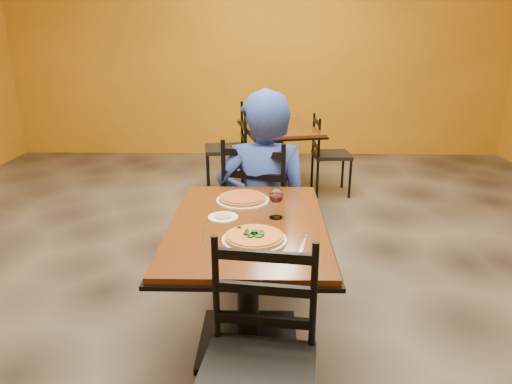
{
  "coord_description": "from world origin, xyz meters",
  "views": [
    {
      "loc": [
        0.09,
        -2.76,
        1.68
      ],
      "look_at": [
        0.04,
        -0.3,
        0.85
      ],
      "focal_mm": 32.76,
      "sensor_mm": 36.0,
      "label": 1
    }
  ],
  "objects_px": {
    "chair_second_left": "(226,149)",
    "side_plate": "(223,217)",
    "diner": "(264,188)",
    "pizza_main": "(254,237)",
    "chair_second_right": "(332,155)",
    "table_main": "(248,256)",
    "chair_main_near": "(257,377)",
    "plate_far": "(243,200)",
    "pizza_far": "(243,198)",
    "table_second": "(279,144)",
    "wine_glass": "(276,202)",
    "plate_main": "(254,240)",
    "chair_main_far": "(262,205)"
  },
  "relations": [
    {
      "from": "chair_second_left",
      "to": "side_plate",
      "type": "height_order",
      "value": "chair_second_left"
    },
    {
      "from": "chair_second_left",
      "to": "diner",
      "type": "bearing_deg",
      "value": 4.47
    },
    {
      "from": "pizza_main",
      "to": "chair_second_right",
      "type": "bearing_deg",
      "value": 75.22
    },
    {
      "from": "table_main",
      "to": "chair_second_left",
      "type": "relative_size",
      "value": 1.25
    },
    {
      "from": "chair_main_near",
      "to": "plate_far",
      "type": "relative_size",
      "value": 3.06
    },
    {
      "from": "plate_far",
      "to": "pizza_far",
      "type": "bearing_deg",
      "value": 0.0
    },
    {
      "from": "table_second",
      "to": "plate_far",
      "type": "relative_size",
      "value": 3.97
    },
    {
      "from": "table_second",
      "to": "chair_second_right",
      "type": "relative_size",
      "value": 1.43
    },
    {
      "from": "table_second",
      "to": "pizza_far",
      "type": "relative_size",
      "value": 4.4
    },
    {
      "from": "wine_glass",
      "to": "chair_main_near",
      "type": "bearing_deg",
      "value": -95.38
    },
    {
      "from": "chair_second_left",
      "to": "chair_second_right",
      "type": "bearing_deg",
      "value": 81.94
    },
    {
      "from": "table_main",
      "to": "diner",
      "type": "height_order",
      "value": "diner"
    },
    {
      "from": "table_second",
      "to": "chair_second_left",
      "type": "distance_m",
      "value": 0.58
    },
    {
      "from": "chair_main_near",
      "to": "side_plate",
      "type": "bearing_deg",
      "value": 109.84
    },
    {
      "from": "diner",
      "to": "plate_far",
      "type": "height_order",
      "value": "diner"
    },
    {
      "from": "table_main",
      "to": "side_plate",
      "type": "relative_size",
      "value": 7.69
    },
    {
      "from": "table_main",
      "to": "wine_glass",
      "type": "xyz_separation_m",
      "value": [
        0.15,
        0.07,
        0.28
      ]
    },
    {
      "from": "plate_main",
      "to": "chair_main_near",
      "type": "bearing_deg",
      "value": -87.86
    },
    {
      "from": "chair_second_left",
      "to": "wine_glass",
      "type": "xyz_separation_m",
      "value": [
        0.49,
        -2.64,
        0.35
      ]
    },
    {
      "from": "table_main",
      "to": "side_plate",
      "type": "bearing_deg",
      "value": 157.84
    },
    {
      "from": "chair_main_far",
      "to": "side_plate",
      "type": "height_order",
      "value": "chair_main_far"
    },
    {
      "from": "table_second",
      "to": "plate_far",
      "type": "height_order",
      "value": "plate_far"
    },
    {
      "from": "chair_main_far",
      "to": "plate_far",
      "type": "xyz_separation_m",
      "value": [
        -0.11,
        -0.58,
        0.24
      ]
    },
    {
      "from": "plate_main",
      "to": "pizza_main",
      "type": "height_order",
      "value": "pizza_main"
    },
    {
      "from": "side_plate",
      "to": "plate_main",
      "type": "bearing_deg",
      "value": -58.26
    },
    {
      "from": "chair_main_near",
      "to": "plate_main",
      "type": "distance_m",
      "value": 0.67
    },
    {
      "from": "chair_second_right",
      "to": "pizza_main",
      "type": "relative_size",
      "value": 3.04
    },
    {
      "from": "table_main",
      "to": "wine_glass",
      "type": "bearing_deg",
      "value": 24.89
    },
    {
      "from": "table_main",
      "to": "chair_main_near",
      "type": "height_order",
      "value": "chair_main_near"
    },
    {
      "from": "chair_second_left",
      "to": "table_second",
      "type": "bearing_deg",
      "value": 81.94
    },
    {
      "from": "chair_main_far",
      "to": "pizza_main",
      "type": "relative_size",
      "value": 3.59
    },
    {
      "from": "chair_main_far",
      "to": "chair_second_left",
      "type": "relative_size",
      "value": 1.04
    },
    {
      "from": "chair_main_near",
      "to": "chair_second_right",
      "type": "height_order",
      "value": "chair_main_near"
    },
    {
      "from": "chair_second_right",
      "to": "plate_main",
      "type": "height_order",
      "value": "chair_second_right"
    },
    {
      "from": "plate_far",
      "to": "side_plate",
      "type": "height_order",
      "value": "same"
    },
    {
      "from": "pizza_main",
      "to": "pizza_far",
      "type": "relative_size",
      "value": 1.01
    },
    {
      "from": "pizza_main",
      "to": "side_plate",
      "type": "xyz_separation_m",
      "value": [
        -0.17,
        0.28,
        -0.02
      ]
    },
    {
      "from": "chair_main_far",
      "to": "pizza_far",
      "type": "relative_size",
      "value": 3.65
    },
    {
      "from": "chair_second_left",
      "to": "plate_main",
      "type": "xyz_separation_m",
      "value": [
        0.38,
        -2.93,
        0.26
      ]
    },
    {
      "from": "chair_main_near",
      "to": "wine_glass",
      "type": "xyz_separation_m",
      "value": [
        0.09,
        0.91,
        0.37
      ]
    },
    {
      "from": "table_main",
      "to": "plate_far",
      "type": "relative_size",
      "value": 3.97
    },
    {
      "from": "pizza_far",
      "to": "side_plate",
      "type": "xyz_separation_m",
      "value": [
        -0.09,
        -0.27,
        -0.02
      ]
    },
    {
      "from": "chair_second_left",
      "to": "diner",
      "type": "height_order",
      "value": "diner"
    },
    {
      "from": "chair_second_left",
      "to": "wine_glass",
      "type": "distance_m",
      "value": 2.7
    },
    {
      "from": "table_main",
      "to": "plate_far",
      "type": "bearing_deg",
      "value": 97.15
    },
    {
      "from": "table_second",
      "to": "pizza_far",
      "type": "xyz_separation_m",
      "value": [
        -0.28,
        -2.38,
        0.22
      ]
    },
    {
      "from": "pizza_far",
      "to": "wine_glass",
      "type": "distance_m",
      "value": 0.33
    },
    {
      "from": "pizza_far",
      "to": "chair_main_far",
      "type": "bearing_deg",
      "value": 79.38
    },
    {
      "from": "table_second",
      "to": "pizza_main",
      "type": "distance_m",
      "value": 2.95
    },
    {
      "from": "chair_main_near",
      "to": "plate_main",
      "type": "xyz_separation_m",
      "value": [
        -0.02,
        0.61,
        0.28
      ]
    }
  ]
}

